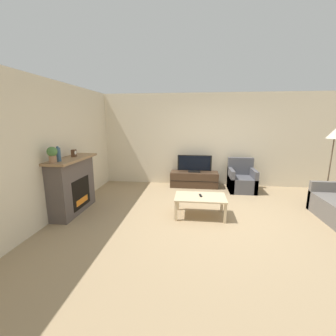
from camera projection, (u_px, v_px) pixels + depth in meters
ground_plane at (215, 216)px, 4.61m from camera, size 24.00×24.00×0.00m
wall_back at (210, 140)px, 6.64m from camera, size 12.00×0.06×2.70m
wall_left at (62, 149)px, 4.70m from camera, size 0.06×12.00×2.70m
fireplace at (72, 185)px, 4.73m from camera, size 0.49×1.37×1.18m
mantel_vase_left at (58, 154)px, 4.18m from camera, size 0.09×0.09×0.29m
mantel_clock at (74, 153)px, 4.72m from camera, size 0.08×0.11×0.15m
potted_plant at (52, 154)px, 4.01m from camera, size 0.18×0.18×0.29m
tv_stand at (194, 179)px, 6.63m from camera, size 1.38×0.50×0.44m
tv at (194, 164)px, 6.53m from camera, size 0.98×0.18×0.49m
armchair at (241, 180)px, 6.24m from camera, size 0.70×0.76×0.89m
coffee_table at (200, 199)px, 4.55m from camera, size 1.02×0.62×0.42m
remote at (201, 195)px, 4.56m from camera, size 0.06×0.15×0.02m
floor_lamp at (334, 139)px, 4.94m from camera, size 0.34×0.34×1.76m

